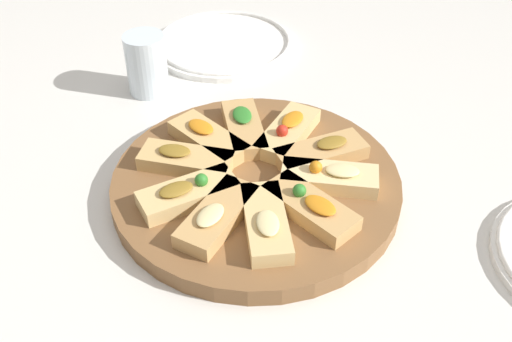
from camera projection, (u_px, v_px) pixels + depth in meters
name	position (u px, v px, depth m)	size (l,w,h in m)	color
ground_plane	(256.00, 191.00, 0.78)	(3.00, 3.00, 0.00)	silver
serving_board	(256.00, 184.00, 0.77)	(0.37, 0.37, 0.02)	brown
focaccia_slice_0	(188.00, 193.00, 0.73)	(0.10, 0.13, 0.03)	#DBB775
focaccia_slice_1	(217.00, 216.00, 0.70)	(0.13, 0.10, 0.03)	tan
focaccia_slice_2	(266.00, 222.00, 0.69)	(0.13, 0.07, 0.03)	#DBB775
focaccia_slice_3	(310.00, 207.00, 0.71)	(0.12, 0.12, 0.03)	tan
focaccia_slice_4	(330.00, 177.00, 0.75)	(0.06, 0.12, 0.03)	#E5C689
focaccia_slice_5	(322.00, 153.00, 0.79)	(0.09, 0.13, 0.03)	tan
focaccia_slice_6	(288.00, 132.00, 0.82)	(0.13, 0.09, 0.03)	#DBB775
focaccia_slice_7	(244.00, 128.00, 0.83)	(0.13, 0.07, 0.03)	tan
focaccia_slice_8	(208.00, 139.00, 0.81)	(0.12, 0.12, 0.03)	tan
focaccia_slice_9	(186.00, 160.00, 0.78)	(0.07, 0.13, 0.03)	tan
plate_left	(224.00, 43.00, 1.08)	(0.26, 0.26, 0.02)	white
water_glass	(146.00, 64.00, 0.94)	(0.06, 0.06, 0.10)	silver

